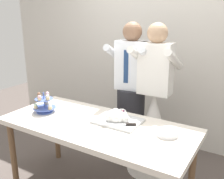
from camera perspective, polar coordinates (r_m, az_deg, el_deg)
The scene contains 7 objects.
rear_wall at distance 3.52m, azimuth 10.55°, elevation 11.46°, with size 5.20×0.10×2.90m, color beige.
dessert_table at distance 2.43m, azimuth -3.40°, elevation -9.11°, with size 1.80×0.80×0.78m.
cupcake_stand at distance 2.72m, azimuth -14.72°, elevation -3.13°, with size 0.23×0.23×0.21m.
main_cake_tray at distance 2.41m, azimuth 1.21°, elevation -6.18°, with size 0.42×0.33×0.12m.
plate_stack at distance 2.22m, azimuth 12.09°, elevation -9.31°, with size 0.19×0.19×0.04m.
person_groom at distance 3.00m, azimuth 4.16°, elevation -2.95°, with size 0.52×0.54×1.66m.
person_bride at distance 2.92m, azimuth 9.04°, elevation -7.20°, with size 0.56×0.56×1.66m.
Camera 1 is at (1.25, -1.79, 1.76)m, focal length 41.48 mm.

